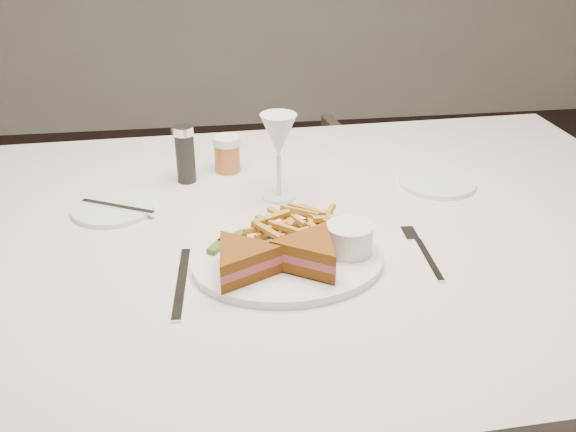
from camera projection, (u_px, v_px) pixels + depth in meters
The scene contains 3 objects.
table at pixel (285, 382), 1.36m from camera, with size 1.59×1.06×0.75m, color silver.
chair_far at pixel (273, 213), 2.20m from camera, with size 0.60×0.57×0.62m, color #4B392E.
table_setting at pixel (281, 220), 1.13m from camera, with size 0.83×0.62×0.18m.
Camera 1 is at (-0.12, -1.25, 1.32)m, focal length 40.00 mm.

